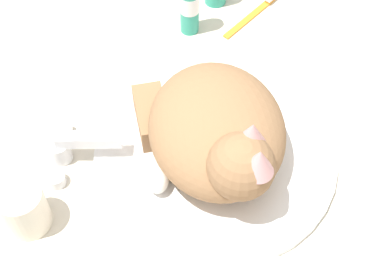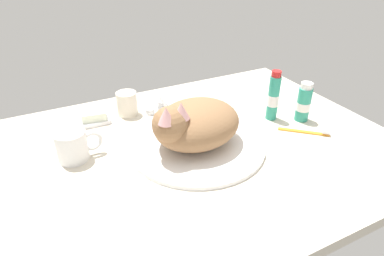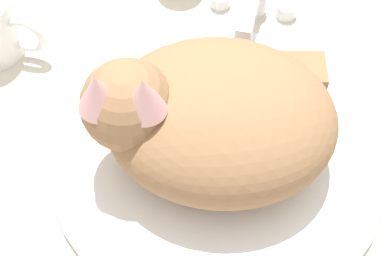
{
  "view_description": "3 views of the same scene",
  "coord_description": "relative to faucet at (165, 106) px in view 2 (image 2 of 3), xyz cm",
  "views": [
    {
      "loc": [
        -49.19,
        3.97,
        72.76
      ],
      "look_at": [
        0.09,
        3.57,
        7.26
      ],
      "focal_mm": 53.1,
      "sensor_mm": 36.0,
      "label": 1
    },
    {
      "loc": [
        -36.29,
        -68.82,
        51.2
      ],
      "look_at": [
        -1.61,
        -0.35,
        6.44
      ],
      "focal_mm": 31.72,
      "sensor_mm": 36.0,
      "label": 2
    },
    {
      "loc": [
        4.54,
        -32.31,
        53.43
      ],
      "look_at": [
        -2.73,
        -0.87,
        5.88
      ],
      "focal_mm": 51.99,
      "sensor_mm": 36.0,
      "label": 3
    }
  ],
  "objects": [
    {
      "name": "ground_plane",
      "position": [
        0.0,
        -22.1,
        -4.1
      ],
      "size": [
        110.0,
        82.5,
        3.0
      ],
      "primitive_type": "cube",
      "color": "beige"
    },
    {
      "name": "sink_basin",
      "position": [
        0.0,
        -22.1,
        -2.02
      ],
      "size": [
        37.22,
        37.22,
        1.16
      ],
      "primitive_type": "cylinder",
      "color": "white",
      "rests_on": "ground_plane"
    },
    {
      "name": "faucet",
      "position": [
        0.0,
        0.0,
        0.0
      ],
      "size": [
        11.86,
        11.63,
        5.73
      ],
      "color": "silver",
      "rests_on": "ground_plane"
    },
    {
      "name": "cat",
      "position": [
        -1.2,
        -22.15,
        4.96
      ],
      "size": [
        27.11,
        24.53,
        15.34
      ],
      "color": "#936B47",
      "rests_on": "sink_basin"
    },
    {
      "name": "coffee_mug",
      "position": [
        -30.75,
        -13.01,
        1.41
      ],
      "size": [
        11.79,
        7.85,
        8.02
      ],
      "color": "white",
      "rests_on": "ground_plane"
    },
    {
      "name": "rinse_cup",
      "position": [
        -11.0,
        4.69,
        1.17
      ],
      "size": [
        6.46,
        6.46,
        7.55
      ],
      "color": "silver",
      "rests_on": "ground_plane"
    },
    {
      "name": "soap_dish",
      "position": [
        -21.83,
        3.93,
        -2.0
      ],
      "size": [
        9.0,
        6.4,
        1.2
      ],
      "primitive_type": "cube",
      "color": "white",
      "rests_on": "ground_plane"
    },
    {
      "name": "soap_bar",
      "position": [
        -21.83,
        3.93,
        -0.14
      ],
      "size": [
        7.92,
        5.54,
        2.53
      ],
      "primitive_type": "cube",
      "rotation": [
        0.0,
        0.0,
        -0.15
      ],
      "color": "silver",
      "rests_on": "soap_dish"
    },
    {
      "name": "toothpaste_bottle",
      "position": [
        28.33,
        -18.31,
        4.79
      ],
      "size": [
        3.45,
        3.45,
        15.76
      ],
      "color": "teal",
      "rests_on": "ground_plane"
    },
    {
      "name": "mouthwash_bottle",
      "position": [
        36.18,
        -23.3,
        3.13
      ],
      "size": [
        4.23,
        4.23,
        12.36
      ],
      "color": "teal",
      "rests_on": "ground_plane"
    },
    {
      "name": "toothbrush",
      "position": [
        32.06,
        -30.31,
        -2.08
      ],
      "size": [
        11.66,
        10.68,
        1.6
      ],
      "color": "orange",
      "rests_on": "ground_plane"
    }
  ]
}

